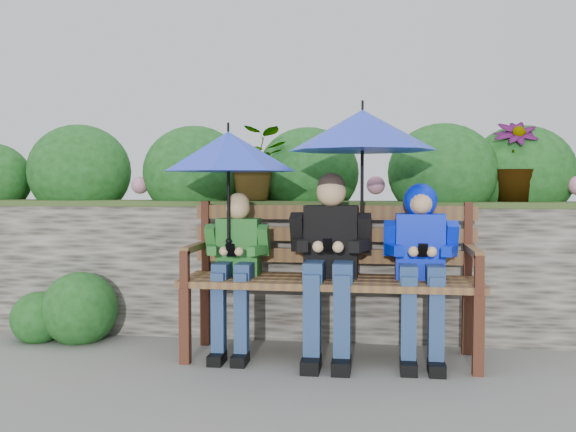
# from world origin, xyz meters

# --- Properties ---
(ground) EXTENTS (60.00, 60.00, 0.00)m
(ground) POSITION_xyz_m (0.00, 0.00, 0.00)
(ground) COLOR slate
(ground) RESTS_ON ground
(garden_backdrop) EXTENTS (8.00, 2.88, 1.70)m
(garden_backdrop) POSITION_xyz_m (-0.01, 1.62, 0.58)
(garden_backdrop) COLOR #36322B
(garden_backdrop) RESTS_ON ground
(park_bench) EXTENTS (1.97, 0.58, 1.04)m
(park_bench) POSITION_xyz_m (0.28, 0.21, 0.59)
(park_bench) COLOR #492418
(park_bench) RESTS_ON ground
(boy_left) EXTENTS (0.43, 0.50, 1.10)m
(boy_left) POSITION_xyz_m (-0.36, 0.12, 0.64)
(boy_left) COLOR #22701D
(boy_left) RESTS_ON ground
(boy_middle) EXTENTS (0.53, 0.62, 1.24)m
(boy_middle) POSITION_xyz_m (0.28, 0.11, 0.70)
(boy_middle) COLOR black
(boy_middle) RESTS_ON ground
(boy_right) EXTENTS (0.48, 0.58, 1.17)m
(boy_right) POSITION_xyz_m (0.87, 0.13, 0.71)
(boy_right) COLOR #0106C6
(boy_right) RESTS_ON ground
(umbrella_left) EXTENTS (0.91, 0.91, 0.82)m
(umbrella_left) POSITION_xyz_m (-0.41, 0.12, 1.38)
(umbrella_left) COLOR blue
(umbrella_left) RESTS_ON ground
(umbrella_right) EXTENTS (0.98, 0.98, 0.94)m
(umbrella_right) POSITION_xyz_m (0.48, 0.17, 1.51)
(umbrella_right) COLOR blue
(umbrella_right) RESTS_ON ground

